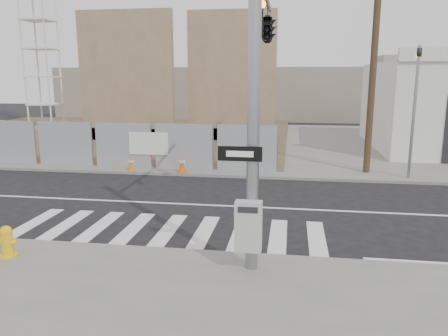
# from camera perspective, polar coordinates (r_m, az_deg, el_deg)

# --- Properties ---
(ground) EXTENTS (100.00, 100.00, 0.00)m
(ground) POSITION_cam_1_polar(r_m,az_deg,el_deg) (14.51, -4.56, -4.76)
(ground) COLOR black
(ground) RESTS_ON ground
(sidewalk_far) EXTENTS (50.00, 20.00, 0.12)m
(sidewalk_far) POSITION_cam_1_polar(r_m,az_deg,el_deg) (28.01, 2.01, 3.47)
(sidewalk_far) COLOR slate
(sidewalk_far) RESTS_ON ground
(signal_pole) EXTENTS (0.96, 5.87, 7.00)m
(signal_pole) POSITION_cam_1_polar(r_m,az_deg,el_deg) (11.52, 5.18, 15.01)
(signal_pole) COLOR gray
(signal_pole) RESTS_ON sidewalk_near
(far_signal_pole) EXTENTS (0.16, 0.20, 5.60)m
(far_signal_pole) POSITION_cam_1_polar(r_m,az_deg,el_deg) (18.74, 23.74, 8.86)
(far_signal_pole) COLOR gray
(far_signal_pole) RESTS_ON sidewalk_far
(chain_link_fence) EXTENTS (24.60, 0.04, 2.00)m
(chain_link_fence) POSITION_cam_1_polar(r_m,az_deg,el_deg) (22.97, -26.60, 3.04)
(chain_link_fence) COLOR gray
(chain_link_fence) RESTS_ON sidewalk_far
(concrete_wall_left) EXTENTS (6.00, 1.30, 8.00)m
(concrete_wall_left) POSITION_cam_1_polar(r_m,az_deg,el_deg) (28.52, -12.50, 10.05)
(concrete_wall_left) COLOR #7C604A
(concrete_wall_left) RESTS_ON sidewalk_far
(concrete_wall_right) EXTENTS (5.50, 1.30, 8.00)m
(concrete_wall_right) POSITION_cam_1_polar(r_m,az_deg,el_deg) (27.87, 1.05, 10.28)
(concrete_wall_right) COLOR #7C604A
(concrete_wall_right) RESTS_ON sidewalk_far
(crane_tower) EXTENTS (2.60, 2.60, 18.15)m
(crane_tower) POSITION_cam_1_polar(r_m,az_deg,el_deg) (35.89, -23.20, 18.76)
(crane_tower) COLOR slate
(crane_tower) RESTS_ON sidewalk_far
(utility_pole_right) EXTENTS (1.60, 0.28, 10.00)m
(utility_pole_right) POSITION_cam_1_polar(r_m,az_deg,el_deg) (19.33, 19.06, 14.39)
(utility_pole_right) COLOR #483421
(utility_pole_right) RESTS_ON sidewalk_far
(fire_hydrant) EXTENTS (0.46, 0.46, 0.73)m
(fire_hydrant) POSITION_cam_1_polar(r_m,az_deg,el_deg) (11.14, -26.48, -8.59)
(fire_hydrant) COLOR yellow
(fire_hydrant) RESTS_ON sidewalk_near
(traffic_cone_c) EXTENTS (0.38, 0.38, 0.64)m
(traffic_cone_c) POSITION_cam_1_polar(r_m,az_deg,el_deg) (19.37, -12.07, 0.55)
(traffic_cone_c) COLOR orange
(traffic_cone_c) RESTS_ON sidewalk_far
(traffic_cone_d) EXTENTS (0.47, 0.47, 0.73)m
(traffic_cone_d) POSITION_cam_1_polar(r_m,az_deg,el_deg) (18.68, -5.52, 0.48)
(traffic_cone_d) COLOR #E6520C
(traffic_cone_d) RESTS_ON sidewalk_far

